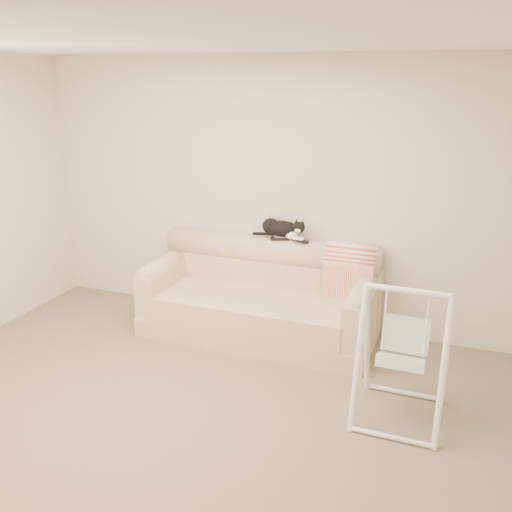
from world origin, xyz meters
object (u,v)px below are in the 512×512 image
Objects in this scene: remote_a at (280,238)px; tuxedo_cat at (282,229)px; remote_b at (301,240)px; sofa at (261,299)px; baby_swing at (403,354)px.

remote_a is 0.10m from tuxedo_cat.
tuxedo_cat is (-0.19, 0.03, 0.09)m from remote_b.
sofa is 0.61m from remote_a.
remote_a is at bearing 63.21° from sofa.
baby_swing is at bearing -41.48° from remote_a.
remote_b reaches higher than sofa.
baby_swing is (1.45, -0.97, 0.16)m from sofa.
remote_b is 0.33× the size of tuxedo_cat.
tuxedo_cat is at bearing 171.99° from remote_b.
remote_a is 1.83m from baby_swing.
remote_b is at bearing 2.53° from remote_a.
sofa is at bearing -116.79° from remote_a.
sofa is at bearing 146.21° from baby_swing.
sofa is 0.70m from tuxedo_cat.
sofa is at bearing -115.45° from tuxedo_cat.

